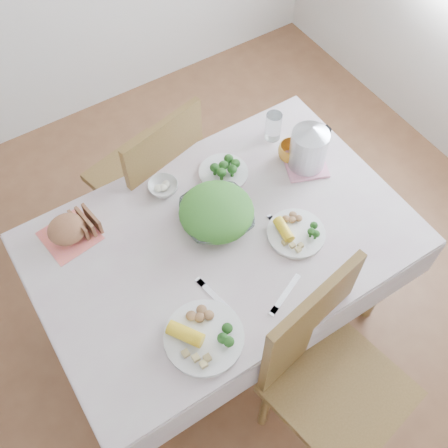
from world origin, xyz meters
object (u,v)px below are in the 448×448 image
dinner_plate_left (204,338)px  dinner_plate_right (296,233)px  salad_bowl (217,216)px  yellow_mug (290,152)px  dining_table (223,282)px  chair_near (338,395)px  electric_kettle (309,147)px  chair_far (144,179)px

dinner_plate_left → dinner_plate_right: (0.54, 0.18, 0.00)m
salad_bowl → yellow_mug: size_ratio=2.60×
salad_bowl → dinner_plate_left: (-0.31, -0.41, -0.02)m
dining_table → yellow_mug: (0.48, 0.19, 0.43)m
chair_near → salad_bowl: bearing=84.4°
electric_kettle → yellow_mug: bearing=101.4°
dining_table → electric_kettle: bearing=13.4°
electric_kettle → dinner_plate_right: bearing=-149.8°
chair_near → chair_far: (-0.13, 1.38, -0.00)m
dinner_plate_left → chair_far: bearing=76.4°
chair_far → salad_bowl: chair_far is taller
yellow_mug → electric_kettle: 0.11m
chair_far → salad_bowl: bearing=83.2°
dining_table → dinner_plate_left: bearing=-131.3°
electric_kettle → salad_bowl: bearing=168.3°
dining_table → chair_near: chair_near is taller
dinner_plate_left → yellow_mug: (0.76, 0.52, 0.03)m
chair_far → electric_kettle: 0.89m
chair_near → dinner_plate_left: bearing=124.6°
dinner_plate_left → yellow_mug: bearing=34.1°
chair_near → salad_bowl: 0.86m
dinner_plate_right → electric_kettle: (0.26, 0.27, 0.11)m
dinner_plate_right → electric_kettle: size_ratio=1.06×
dining_table → dinner_plate_left: 0.59m
chair_near → electric_kettle: bearing=52.5°
salad_bowl → yellow_mug: 0.47m
dinner_plate_left → yellow_mug: 0.92m
dining_table → dinner_plate_right: dinner_plate_right is taller
yellow_mug → chair_far: bearing=137.3°
dining_table → chair_far: 0.68m
salad_bowl → yellow_mug: yellow_mug is taller
dining_table → dinner_plate_left: (-0.29, -0.33, 0.40)m
chair_far → dinner_plate_left: 1.07m
salad_bowl → dinner_plate_left: size_ratio=0.99×
chair_far → salad_bowl: size_ratio=3.47×
chair_near → salad_bowl: (-0.06, 0.79, 0.33)m
chair_near → dinner_plate_left: size_ratio=3.60×
salad_bowl → dinner_plate_right: size_ratio=1.21×
dinner_plate_left → electric_kettle: (0.80, 0.45, 0.11)m
chair_near → yellow_mug: chair_near is taller
salad_bowl → electric_kettle: 0.50m
dining_table → electric_kettle: size_ratio=6.24×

